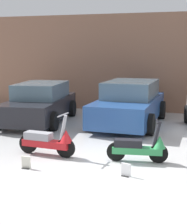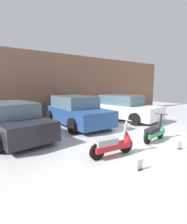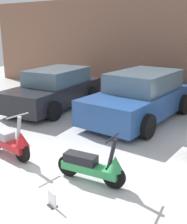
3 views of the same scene
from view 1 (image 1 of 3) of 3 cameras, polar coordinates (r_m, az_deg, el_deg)
The scene contains 8 objects.
ground_plane at distance 7.17m, azimuth 1.75°, elevation -9.69°, with size 28.00×28.00×0.00m, color #B2B2B2.
wall_back at distance 13.92m, azimuth 9.23°, elevation 8.01°, with size 19.60×0.12×3.89m, color #845B47.
scooter_front_left at distance 8.11m, azimuth -7.45°, elevation -4.73°, with size 1.46×0.52×1.02m.
scooter_front_right at distance 7.67m, azimuth 7.72°, elevation -5.82°, with size 1.35×0.49×0.94m.
car_rear_left at distance 12.01m, azimuth -8.87°, elevation 1.43°, with size 2.22×4.09×1.34m.
car_rear_center at distance 11.54m, azimuth 6.03°, elevation 1.38°, with size 2.19×4.30×1.44m.
placard_near_left_scooter at distance 7.39m, azimuth -11.14°, elevation -8.34°, with size 0.20×0.13×0.26m.
placard_near_right_scooter at distance 6.85m, azimuth 5.41°, elevation -9.66°, with size 0.20×0.16×0.26m.
Camera 1 is at (1.64, -6.54, 2.43)m, focal length 55.00 mm.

